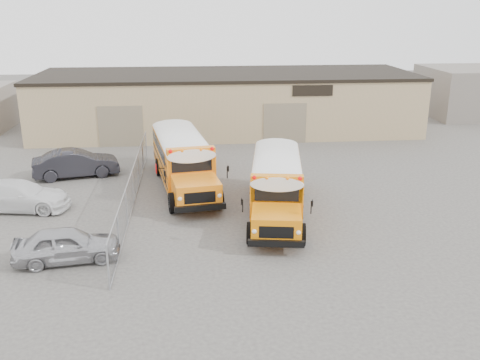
{
  "coord_description": "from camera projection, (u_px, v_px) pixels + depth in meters",
  "views": [
    {
      "loc": [
        -2.85,
        -23.52,
        9.82
      ],
      "look_at": [
        -0.57,
        1.5,
        1.6
      ],
      "focal_mm": 40.0,
      "sensor_mm": 36.0,
      "label": 1
    }
  ],
  "objects": [
    {
      "name": "tarp_bundle",
      "position": [
        282.0,
        207.0,
        25.3
      ],
      "size": [
        1.08,
        1.04,
        1.42
      ],
      "color": "black",
      "rests_on": "ground"
    },
    {
      "name": "car_dark",
      "position": [
        76.0,
        163.0,
        31.99
      ],
      "size": [
        5.25,
        2.87,
        1.64
      ],
      "primitive_type": "imported",
      "rotation": [
        0.0,
        0.0,
        1.81
      ],
      "color": "black",
      "rests_on": "ground"
    },
    {
      "name": "school_bus_left",
      "position": [
        169.0,
        132.0,
        35.95
      ],
      "size": [
        4.04,
        10.51,
        3.0
      ],
      "color": "orange",
      "rests_on": "ground"
    },
    {
      "name": "warehouse",
      "position": [
        226.0,
        101.0,
        43.75
      ],
      "size": [
        30.2,
        10.2,
        4.67
      ],
      "color": "tan",
      "rests_on": "ground"
    },
    {
      "name": "car_white",
      "position": [
        18.0,
        196.0,
        26.81
      ],
      "size": [
        5.33,
        2.72,
        1.48
      ],
      "primitive_type": "imported",
      "rotation": [
        0.0,
        0.0,
        1.44
      ],
      "color": "white",
      "rests_on": "ground"
    },
    {
      "name": "ground",
      "position": [
        255.0,
        221.0,
        25.57
      ],
      "size": [
        120.0,
        120.0,
        0.0
      ],
      "primitive_type": "plane",
      "color": "#484542",
      "rests_on": "ground"
    },
    {
      "name": "school_bus_right",
      "position": [
        276.0,
        150.0,
        31.85
      ],
      "size": [
        3.77,
        9.83,
        2.8
      ],
      "color": "orange",
      "rests_on": "ground"
    },
    {
      "name": "chainlink_fence",
      "position": [
        133.0,
        187.0,
        27.61
      ],
      "size": [
        0.07,
        18.07,
        1.81
      ],
      "color": "#989AA0",
      "rests_on": "ground"
    },
    {
      "name": "car_silver",
      "position": [
        67.0,
        245.0,
        21.37
      ],
      "size": [
        4.37,
        2.25,
        1.42
      ],
      "primitive_type": "imported",
      "rotation": [
        0.0,
        0.0,
        1.71
      ],
      "color": "#B1B1B6",
      "rests_on": "ground"
    }
  ]
}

